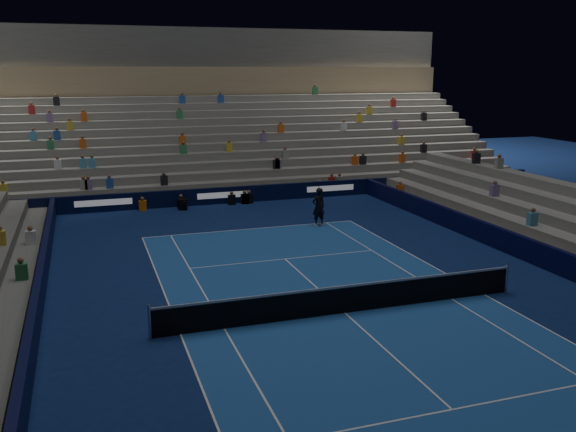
# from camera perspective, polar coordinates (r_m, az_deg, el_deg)

# --- Properties ---
(ground) EXTENTS (90.00, 90.00, 0.00)m
(ground) POSITION_cam_1_polar(r_m,az_deg,el_deg) (21.04, 5.24, -8.89)
(ground) COLOR #0D1D4E
(ground) RESTS_ON ground
(court_surface) EXTENTS (10.97, 23.77, 0.01)m
(court_surface) POSITION_cam_1_polar(r_m,az_deg,el_deg) (21.04, 5.25, -8.88)
(court_surface) COLOR #1C4C9A
(court_surface) RESTS_ON ground
(sponsor_barrier_far) EXTENTS (44.00, 0.25, 1.00)m
(sponsor_barrier_far) POSITION_cam_1_polar(r_m,az_deg,el_deg) (37.90, -6.00, 1.90)
(sponsor_barrier_far) COLOR black
(sponsor_barrier_far) RESTS_ON ground
(sponsor_barrier_west) EXTENTS (0.25, 37.00, 1.00)m
(sponsor_barrier_west) POSITION_cam_1_polar(r_m,az_deg,el_deg) (19.36, -22.53, -10.32)
(sponsor_barrier_west) COLOR black
(sponsor_barrier_west) RESTS_ON ground
(grandstand_main) EXTENTS (44.00, 15.20, 11.20)m
(grandstand_main) POSITION_cam_1_polar(r_m,az_deg,el_deg) (46.61, -8.63, 7.52)
(grandstand_main) COLOR slate
(grandstand_main) RESTS_ON ground
(tennis_net) EXTENTS (12.90, 0.10, 1.10)m
(tennis_net) POSITION_cam_1_polar(r_m,az_deg,el_deg) (20.86, 5.27, -7.60)
(tennis_net) COLOR #B2B2B7
(tennis_net) RESTS_ON ground
(tennis_player) EXTENTS (0.81, 0.61, 2.01)m
(tennis_player) POSITION_cam_1_polar(r_m,az_deg,el_deg) (32.16, 2.83, 0.84)
(tennis_player) COLOR black
(tennis_player) RESTS_ON ground
(broadcast_camera) EXTENTS (0.57, 0.98, 0.63)m
(broadcast_camera) POSITION_cam_1_polar(r_m,az_deg,el_deg) (36.60, -9.62, 1.10)
(broadcast_camera) COLOR black
(broadcast_camera) RESTS_ON ground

